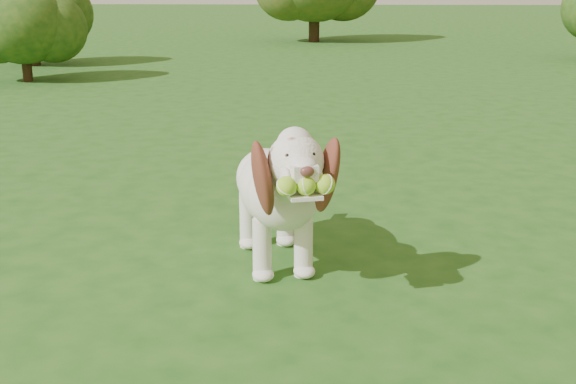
{
  "coord_description": "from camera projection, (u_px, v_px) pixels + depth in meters",
  "views": [
    {
      "loc": [
        -0.34,
        -3.6,
        1.44
      ],
      "look_at": [
        -0.51,
        -0.37,
        0.48
      ],
      "focal_mm": 45.0,
      "sensor_mm": 36.0,
      "label": 1
    }
  ],
  "objects": [
    {
      "name": "shrub_e",
      "position": [
        31.0,
        9.0,
        12.21
      ],
      "size": [
        1.55,
        1.55,
        1.6
      ],
      "color": "#382314",
      "rests_on": "ground"
    },
    {
      "name": "dog",
      "position": [
        278.0,
        187.0,
        3.62
      ],
      "size": [
        0.63,
        1.25,
        0.82
      ],
      "rotation": [
        0.0,
        0.0,
        0.26
      ],
      "color": "white",
      "rests_on": "ground"
    },
    {
      "name": "ground",
      "position": [
        387.0,
        260.0,
        3.84
      ],
      "size": [
        80.0,
        80.0,
        0.0
      ],
      "primitive_type": "plane",
      "color": "#1D4C15",
      "rests_on": "ground"
    },
    {
      "name": "shrub_a",
      "position": [
        23.0,
        24.0,
        10.3
      ],
      "size": [
        1.35,
        1.35,
        1.4
      ],
      "color": "#382314",
      "rests_on": "ground"
    }
  ]
}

